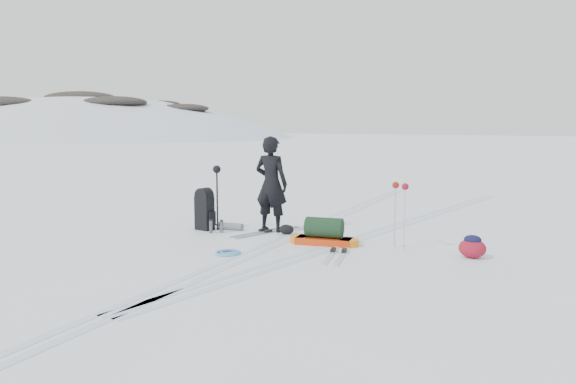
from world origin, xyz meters
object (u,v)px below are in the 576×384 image
expedition_rucksack (208,210)px  ski_poles_black (217,177)px  skier (271,184)px  pulk_sled (324,234)px

expedition_rucksack → ski_poles_black: 0.75m
skier → ski_poles_black: (-1.10, -0.42, 0.13)m
skier → expedition_rucksack: size_ratio=2.08×
skier → expedition_rucksack: (-1.26, -0.55, -0.59)m
pulk_sled → expedition_rucksack: expedition_rucksack is taller
pulk_sled → ski_poles_black: size_ratio=1.00×
skier → ski_poles_black: bearing=18.7°
skier → ski_poles_black: size_ratio=1.45×
pulk_sled → expedition_rucksack: 2.83m
expedition_rucksack → ski_poles_black: (0.16, 0.13, 0.72)m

